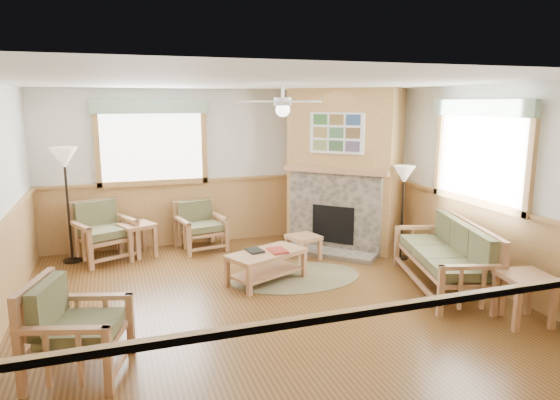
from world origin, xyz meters
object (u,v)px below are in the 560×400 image
object	(u,v)px
armchair_back_left	(103,231)
footstool	(303,247)
end_table_chairs	(137,240)
floor_lamp_right	(402,213)
end_table_sofa	(523,298)
sofa	(443,255)
armchair_left	(78,328)
floor_lamp_left	(68,205)
coffee_table	(267,267)
armchair_back_right	(201,226)

from	to	relation	value
armchair_back_left	footstool	distance (m)	3.19
end_table_chairs	floor_lamp_right	size ratio (longest dim) A/B	0.37
end_table_sofa	floor_lamp_right	distance (m)	2.57
sofa	footstool	bearing A→B (deg)	-126.43
armchair_left	floor_lamp_left	world-z (taller)	floor_lamp_left
armchair_back_left	floor_lamp_right	bearing A→B (deg)	-42.08
coffee_table	floor_lamp_left	world-z (taller)	floor_lamp_left
sofa	armchair_left	world-z (taller)	armchair_left
footstool	floor_lamp_left	xyz separation A→B (m)	(-3.50, 1.06, 0.71)
coffee_table	sofa	bearing A→B (deg)	-47.87
floor_lamp_right	armchair_left	bearing A→B (deg)	-156.29
armchair_left	end_table_sofa	world-z (taller)	armchair_left
sofa	end_table_chairs	distance (m)	4.71
end_table_chairs	floor_lamp_right	xyz separation A→B (m)	(4.00, -1.45, 0.48)
armchair_back_right	footstool	distance (m)	1.82
end_table_sofa	sofa	bearing A→B (deg)	97.50
armchair_back_right	end_table_sofa	world-z (taller)	armchair_back_right
armchair_back_right	end_table_sofa	size ratio (longest dim) A/B	1.40
coffee_table	floor_lamp_left	distance (m)	3.30
end_table_chairs	armchair_left	bearing A→B (deg)	-101.31
sofa	armchair_back_left	size ratio (longest dim) A/B	2.10
armchair_left	floor_lamp_left	size ratio (longest dim) A/B	0.49
end_table_chairs	coffee_table	bearing A→B (deg)	-47.41
armchair_left	footstool	size ratio (longest dim) A/B	2.00
armchair_left	floor_lamp_right	bearing A→B (deg)	-49.49
sofa	floor_lamp_right	xyz separation A→B (m)	(0.16, 1.28, 0.31)
floor_lamp_right	armchair_back_left	bearing A→B (deg)	161.70
coffee_table	end_table_chairs	world-z (taller)	end_table_chairs
armchair_back_right	sofa	bearing A→B (deg)	-56.97
armchair_left	coffee_table	world-z (taller)	armchair_left
sofa	floor_lamp_right	distance (m)	1.33
armchair_back_right	end_table_sofa	bearing A→B (deg)	-65.58
end_table_chairs	footstool	distance (m)	2.69
floor_lamp_right	footstool	bearing A→B (deg)	162.36
end_table_sofa	floor_lamp_right	bearing A→B (deg)	90.00
armchair_back_left	end_table_chairs	bearing A→B (deg)	-27.97
floor_lamp_left	coffee_table	bearing A→B (deg)	-35.32
end_table_sofa	floor_lamp_right	xyz separation A→B (m)	(0.00, 2.52, 0.46)
armchair_back_right	floor_lamp_left	size ratio (longest dim) A/B	0.45
end_table_chairs	end_table_sofa	xyz separation A→B (m)	(4.00, -3.98, 0.01)
coffee_table	end_table_chairs	bearing A→B (deg)	108.15
armchair_left	floor_lamp_left	xyz separation A→B (m)	(-0.30, 3.60, 0.46)
floor_lamp_right	sofa	bearing A→B (deg)	-97.31
coffee_table	end_table_chairs	xyz separation A→B (m)	(-1.64, 1.78, 0.06)
end_table_sofa	footstool	distance (m)	3.35
armchair_back_left	floor_lamp_left	distance (m)	0.66
armchair_back_left	armchair_left	distance (m)	3.56
armchair_back_right	coffee_table	size ratio (longest dim) A/B	0.74
armchair_left	floor_lamp_right	distance (m)	5.14
end_table_chairs	footstool	bearing A→B (deg)	-21.33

